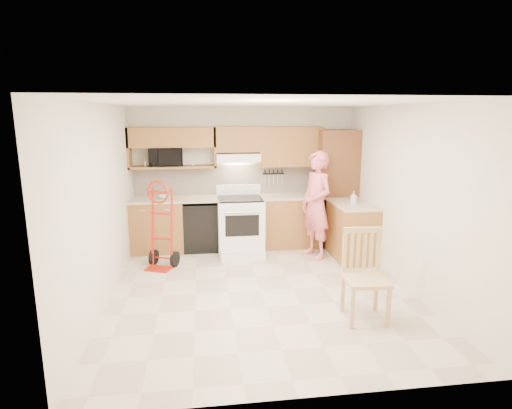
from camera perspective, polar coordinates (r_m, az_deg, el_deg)
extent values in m
cube|color=beige|center=(5.84, 0.66, -11.75)|extent=(4.00, 4.50, 0.02)
cube|color=white|center=(5.34, 0.72, 13.80)|extent=(4.00, 4.50, 0.02)
cube|color=silver|center=(7.66, -1.73, 3.84)|extent=(4.00, 0.02, 2.50)
cube|color=silver|center=(3.31, 6.32, -7.44)|extent=(4.00, 0.02, 2.50)
cube|color=silver|center=(5.54, -20.35, -0.13)|extent=(0.02, 4.50, 2.50)
cube|color=silver|center=(6.07, 19.82, 0.92)|extent=(0.02, 4.50, 2.50)
cube|color=beige|center=(7.65, -1.71, 3.44)|extent=(3.92, 0.03, 0.55)
cube|color=olive|center=(7.52, -13.28, -2.86)|extent=(0.90, 0.60, 0.90)
cube|color=black|center=(7.49, -7.55, -2.91)|extent=(0.60, 0.60, 0.85)
cube|color=olive|center=(7.65, 4.75, -2.33)|extent=(1.14, 0.60, 0.90)
cube|color=beige|center=(7.39, -11.15, 0.71)|extent=(1.50, 0.63, 0.04)
cube|color=beige|center=(7.55, 4.81, 1.13)|extent=(1.14, 0.63, 0.04)
cube|color=olive|center=(7.15, 12.96, -3.63)|extent=(0.60, 1.00, 0.90)
cube|color=beige|center=(7.04, 13.14, 0.05)|extent=(0.63, 1.00, 0.04)
cube|color=brown|center=(7.74, 10.78, 2.21)|extent=(0.70, 0.60, 2.10)
cube|color=olive|center=(7.40, -11.42, 8.99)|extent=(1.50, 0.33, 0.34)
cube|color=olive|center=(7.44, -11.26, 5.07)|extent=(1.50, 0.33, 0.04)
cube|color=olive|center=(7.41, -2.56, 8.91)|extent=(0.76, 0.33, 0.44)
cube|color=olive|center=(7.56, 4.71, 7.89)|extent=(1.14, 0.33, 0.70)
cube|color=white|center=(7.37, -2.49, 6.48)|extent=(0.76, 0.46, 0.14)
imported|color=black|center=(7.43, -12.22, 6.41)|extent=(0.59, 0.41, 0.32)
imported|color=#E66874|center=(6.98, 8.25, -0.07)|extent=(0.62, 0.76, 1.79)
imported|color=white|center=(7.01, 13.20, 0.99)|extent=(0.11, 0.11, 0.20)
imported|color=white|center=(7.40, -12.40, 1.02)|extent=(0.21, 0.21, 0.05)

